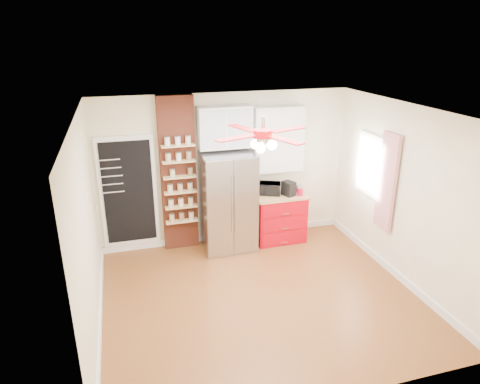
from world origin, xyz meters
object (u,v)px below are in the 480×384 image
object	(u,v)px
coffee_maker	(289,189)
canister_left	(300,192)
red_cabinet	(279,217)
toaster_oven	(270,188)
pantry_jar_oats	(172,173)
fridge	(228,202)
ceiling_fan	(263,134)

from	to	relation	value
coffee_maker	canister_left	xyz separation A→B (m)	(0.20, -0.07, -0.06)
canister_left	red_cabinet	bearing A→B (deg)	152.40
red_cabinet	toaster_oven	xyz separation A→B (m)	(-0.17, 0.05, 0.55)
red_cabinet	coffee_maker	bearing A→B (deg)	-38.49
pantry_jar_oats	toaster_oven	bearing A→B (deg)	-2.14
fridge	canister_left	world-z (taller)	fridge
fridge	toaster_oven	world-z (taller)	fridge
coffee_maker	toaster_oven	bearing A→B (deg)	130.10
fridge	ceiling_fan	bearing A→B (deg)	-88.24
ceiling_fan	canister_left	size ratio (longest dim) A/B	9.90
fridge	coffee_maker	distance (m)	1.11
red_cabinet	canister_left	distance (m)	0.64
ceiling_fan	fridge	bearing A→B (deg)	91.76
toaster_oven	canister_left	size ratio (longest dim) A/B	2.71
fridge	ceiling_fan	distance (m)	2.25
red_cabinet	toaster_oven	world-z (taller)	toaster_oven
ceiling_fan	pantry_jar_oats	distance (m)	2.26
ceiling_fan	coffee_maker	distance (m)	2.35
toaster_oven	canister_left	bearing A→B (deg)	-1.52
coffee_maker	pantry_jar_oats	xyz separation A→B (m)	(-2.01, 0.22, 0.40)
ceiling_fan	pantry_jar_oats	size ratio (longest dim) A/B	11.96
red_cabinet	ceiling_fan	size ratio (longest dim) A/B	0.67
canister_left	pantry_jar_oats	bearing A→B (deg)	172.71
fridge	red_cabinet	distance (m)	1.06
coffee_maker	ceiling_fan	bearing A→B (deg)	-147.03
red_cabinet	coffee_maker	xyz separation A→B (m)	(0.13, -0.10, 0.58)
ceiling_fan	toaster_oven	distance (m)	2.36
ceiling_fan	coffee_maker	world-z (taller)	ceiling_fan
toaster_oven	canister_left	world-z (taller)	toaster_oven
ceiling_fan	pantry_jar_oats	xyz separation A→B (m)	(-0.96, 1.79, -0.99)
red_cabinet	fridge	bearing A→B (deg)	-177.05
toaster_oven	coffee_maker	world-z (taller)	coffee_maker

